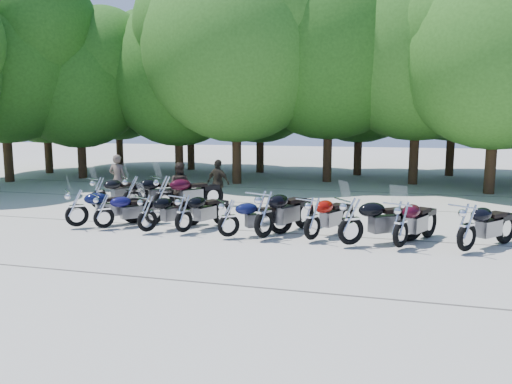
% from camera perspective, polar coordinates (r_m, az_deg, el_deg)
% --- Properties ---
extents(ground, '(90.00, 90.00, 0.00)m').
position_cam_1_polar(ground, '(12.46, -1.80, -5.98)').
color(ground, '#9E9A8F').
rests_on(ground, ground).
extents(tree_0, '(7.50, 7.50, 9.21)m').
position_cam_1_polar(tree_0, '(31.08, -23.08, 12.07)').
color(tree_0, '#3A2614').
rests_on(tree_0, ground).
extents(tree_1, '(6.97, 6.97, 8.55)m').
position_cam_1_polar(tree_1, '(27.66, -19.66, 11.98)').
color(tree_1, '#3A2614').
rests_on(tree_1, ground).
extents(tree_2, '(7.31, 7.31, 8.97)m').
position_cam_1_polar(tree_2, '(26.76, -8.97, 13.03)').
color(tree_2, '#3A2614').
rests_on(tree_2, ground).
extents(tree_3, '(8.70, 8.70, 10.67)m').
position_cam_1_polar(tree_3, '(24.09, -2.29, 16.07)').
color(tree_3, '#3A2614').
rests_on(tree_3, ground).
extents(tree_4, '(9.13, 9.13, 11.20)m').
position_cam_1_polar(tree_4, '(25.08, 8.42, 16.41)').
color(tree_4, '#3A2614').
rests_on(tree_4, ground).
extents(tree_5, '(9.04, 9.04, 11.10)m').
position_cam_1_polar(tree_5, '(25.03, 18.13, 15.96)').
color(tree_5, '#3A2614').
rests_on(tree_5, ground).
extents(tree_6, '(8.00, 8.00, 9.82)m').
position_cam_1_polar(tree_6, '(22.90, 25.96, 14.37)').
color(tree_6, '#3A2614').
rests_on(tree_6, ground).
extents(tree_9, '(7.59, 7.59, 9.32)m').
position_cam_1_polar(tree_9, '(33.85, -15.60, 12.18)').
color(tree_9, '#3A2614').
rests_on(tree_9, ground).
extents(tree_10, '(7.78, 7.78, 9.55)m').
position_cam_1_polar(tree_10, '(30.98, -7.61, 13.04)').
color(tree_10, '#3A2614').
rests_on(tree_10, ground).
extents(tree_11, '(7.56, 7.56, 9.28)m').
position_cam_1_polar(tree_11, '(29.01, 0.48, 13.12)').
color(tree_11, '#3A2614').
rests_on(tree_11, ground).
extents(tree_12, '(7.88, 7.88, 9.67)m').
position_cam_1_polar(tree_12, '(28.20, 11.83, 13.55)').
color(tree_12, '#3A2614').
rests_on(tree_12, ground).
extents(tree_13, '(8.31, 8.31, 10.20)m').
position_cam_1_polar(tree_13, '(29.35, 21.81, 13.54)').
color(tree_13, '#3A2614').
rests_on(tree_13, ground).
extents(tree_17, '(8.31, 8.31, 10.20)m').
position_cam_1_polar(tree_17, '(27.61, -27.13, 13.60)').
color(tree_17, '#3A2614').
rests_on(tree_17, ground).
extents(motorcycle_0, '(2.10, 2.04, 1.27)m').
position_cam_1_polar(motorcycle_0, '(14.94, -19.83, -1.58)').
color(motorcycle_0, black).
rests_on(motorcycle_0, ground).
extents(motorcycle_1, '(1.84, 1.94, 1.16)m').
position_cam_1_polar(motorcycle_1, '(14.54, -17.03, -1.94)').
color(motorcycle_1, '#100E40').
rests_on(motorcycle_1, ground).
extents(motorcycle_2, '(1.64, 2.13, 1.19)m').
position_cam_1_polar(motorcycle_2, '(13.76, -12.34, -2.27)').
color(motorcycle_2, black).
rests_on(motorcycle_2, ground).
extents(motorcycle_3, '(1.42, 2.26, 1.23)m').
position_cam_1_polar(motorcycle_3, '(13.49, -8.28, -2.29)').
color(motorcycle_3, black).
rests_on(motorcycle_3, ground).
extents(motorcycle_4, '(2.03, 1.76, 1.17)m').
position_cam_1_polar(motorcycle_4, '(12.88, -3.15, -2.85)').
color(motorcycle_4, '#0C1137').
rests_on(motorcycle_4, ground).
extents(motorcycle_5, '(1.75, 2.64, 1.44)m').
position_cam_1_polar(motorcycle_5, '(12.70, 0.93, -2.38)').
color(motorcycle_5, black).
rests_on(motorcycle_5, ground).
extents(motorcycle_6, '(1.60, 2.35, 1.29)m').
position_cam_1_polar(motorcycle_6, '(12.59, 6.46, -2.88)').
color(motorcycle_6, '#8A0B05').
rests_on(motorcycle_6, ground).
extents(motorcycle_7, '(2.40, 2.04, 1.37)m').
position_cam_1_polar(motorcycle_7, '(12.20, 10.80, -3.13)').
color(motorcycle_7, black).
rests_on(motorcycle_7, ground).
extents(motorcycle_8, '(1.66, 2.41, 1.32)m').
position_cam_1_polar(motorcycle_8, '(12.24, 16.24, -3.41)').
color(motorcycle_8, '#350715').
rests_on(motorcycle_8, ground).
extents(motorcycle_9, '(2.05, 2.25, 1.32)m').
position_cam_1_polar(motorcycle_9, '(12.40, 22.98, -3.59)').
color(motorcycle_9, black).
rests_on(motorcycle_9, ground).
extents(motorcycle_10, '(1.66, 2.31, 1.27)m').
position_cam_1_polar(motorcycle_10, '(17.77, -17.54, 0.04)').
color(motorcycle_10, black).
rests_on(motorcycle_10, ground).
extents(motorcycle_11, '(2.30, 2.20, 1.38)m').
position_cam_1_polar(motorcycle_11, '(17.06, -13.94, 0.04)').
color(motorcycle_11, black).
rests_on(motorcycle_11, ground).
extents(motorcycle_12, '(2.21, 2.47, 1.44)m').
position_cam_1_polar(motorcycle_12, '(16.38, -10.51, -0.09)').
color(motorcycle_12, '#330716').
rests_on(motorcycle_12, ground).
extents(rider_0, '(0.68, 0.47, 1.80)m').
position_cam_1_polar(rider_0, '(19.06, -15.52, 1.46)').
color(rider_0, brown).
rests_on(rider_0, ground).
extents(rider_1, '(0.85, 0.69, 1.65)m').
position_cam_1_polar(rider_1, '(16.97, -8.78, 0.60)').
color(rider_1, '#2B231D').
rests_on(rider_1, ground).
extents(rider_2, '(1.06, 0.73, 1.66)m').
position_cam_1_polar(rider_2, '(17.78, -4.33, 1.05)').
color(rider_2, black).
rests_on(rider_2, ground).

